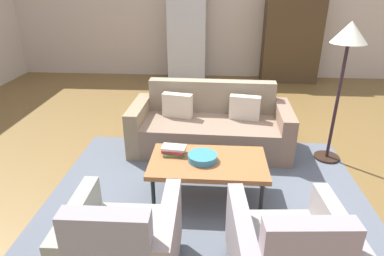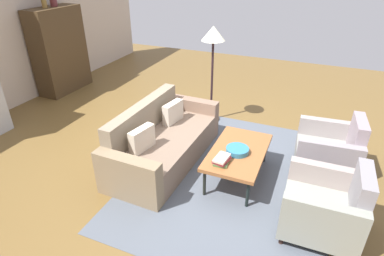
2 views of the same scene
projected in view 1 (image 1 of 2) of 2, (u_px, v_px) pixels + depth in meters
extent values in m
plane|color=brown|center=(223.00, 160.00, 4.32)|extent=(11.57, 11.57, 0.00)
cube|color=beige|center=(222.00, 14.00, 7.44)|extent=(9.64, 0.12, 2.80)
cube|color=#555D68|center=(207.00, 193.00, 3.65)|extent=(3.40, 2.60, 0.01)
cube|color=#7D6655|center=(210.00, 135.00, 4.52)|extent=(1.76, 0.95, 0.42)
cube|color=gray|center=(211.00, 110.00, 4.75)|extent=(1.74, 0.23, 0.86)
cube|color=#846754|center=(283.00, 131.00, 4.39)|extent=(0.20, 0.90, 0.62)
cube|color=#877357|center=(140.00, 125.00, 4.56)|extent=(0.20, 0.90, 0.62)
cube|color=beige|center=(245.00, 108.00, 4.41)|extent=(0.41, 0.19, 0.32)
cube|color=beige|center=(177.00, 105.00, 4.49)|extent=(0.42, 0.20, 0.32)
cylinder|color=black|center=(162.00, 165.00, 3.81)|extent=(0.04, 0.04, 0.39)
cylinder|color=black|center=(255.00, 169.00, 3.74)|extent=(0.04, 0.04, 0.39)
cylinder|color=black|center=(153.00, 194.00, 3.30)|extent=(0.04, 0.04, 0.39)
cylinder|color=black|center=(261.00, 199.00, 3.24)|extent=(0.04, 0.04, 0.39)
cube|color=#965B31|center=(208.00, 163.00, 3.43)|extent=(1.20, 0.70, 0.05)
cylinder|color=#321F19|center=(98.00, 239.00, 2.95)|extent=(0.05, 0.05, 0.10)
cylinder|color=#302510|center=(175.00, 242.00, 2.91)|extent=(0.05, 0.05, 0.10)
cube|color=gray|center=(125.00, 252.00, 2.54)|extent=(0.57, 0.81, 0.30)
cube|color=gray|center=(79.00, 237.00, 2.50)|extent=(0.13, 0.80, 0.56)
cube|color=gray|center=(169.00, 240.00, 2.47)|extent=(0.13, 0.80, 0.56)
cylinder|color=#372C10|center=(232.00, 247.00, 2.85)|extent=(0.05, 0.05, 0.10)
cylinder|color=black|center=(311.00, 247.00, 2.86)|extent=(0.05, 0.05, 0.10)
cube|color=gray|center=(240.00, 247.00, 2.41)|extent=(0.18, 0.81, 0.56)
cube|color=gray|center=(334.00, 247.00, 2.41)|extent=(0.18, 0.81, 0.56)
cylinder|color=teal|center=(202.00, 157.00, 3.41)|extent=(0.30, 0.30, 0.07)
cube|color=#547946|center=(174.00, 153.00, 3.55)|extent=(0.24, 0.19, 0.03)
cube|color=maroon|center=(174.00, 150.00, 3.53)|extent=(0.25, 0.20, 0.03)
cube|color=beige|center=(174.00, 148.00, 3.52)|extent=(0.27, 0.17, 0.03)
cube|color=#46331E|center=(291.00, 40.00, 7.24)|extent=(1.20, 0.50, 1.80)
cube|color=#351D10|center=(275.00, 38.00, 7.49)|extent=(0.56, 0.01, 1.51)
cube|color=#3B261C|center=(303.00, 38.00, 7.45)|extent=(0.56, 0.01, 1.51)
cube|color=#B7BABF|center=(187.00, 39.00, 7.28)|extent=(0.80, 0.70, 1.85)
cylinder|color=#99999E|center=(191.00, 32.00, 7.57)|extent=(0.02, 0.02, 0.70)
cylinder|color=black|center=(326.00, 157.00, 4.35)|extent=(0.32, 0.32, 0.03)
cylinder|color=#2C1C22|center=(337.00, 104.00, 4.04)|extent=(0.04, 0.04, 1.45)
cone|color=silver|center=(350.00, 32.00, 3.69)|extent=(0.40, 0.40, 0.24)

